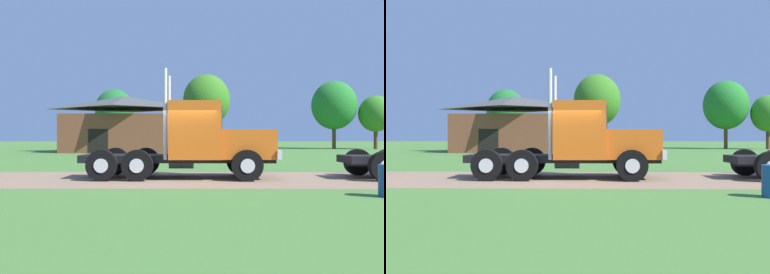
# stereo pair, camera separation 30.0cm
# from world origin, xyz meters

# --- Properties ---
(ground_plane) EXTENTS (200.00, 200.00, 0.00)m
(ground_plane) POSITION_xyz_m (0.00, 0.00, 0.00)
(ground_plane) COLOR #467631
(dirt_track) EXTENTS (120.00, 5.72, 0.01)m
(dirt_track) POSITION_xyz_m (0.00, 0.00, 0.00)
(dirt_track) COLOR #886D54
(dirt_track) RESTS_ON ground_plane
(truck_foreground_white) EXTENTS (7.37, 2.79, 4.02)m
(truck_foreground_white) POSITION_xyz_m (0.68, 0.37, 1.36)
(truck_foreground_white) COLOR black
(truck_foreground_white) RESTS_ON ground_plane
(shed_building) EXTENTS (11.59, 8.40, 5.55)m
(shed_building) POSITION_xyz_m (-6.56, 25.62, 2.68)
(shed_building) COLOR brown
(shed_building) RESTS_ON ground_plane
(tree_left) EXTENTS (5.39, 5.39, 8.11)m
(tree_left) POSITION_xyz_m (-10.71, 41.80, 5.13)
(tree_left) COLOR #513823
(tree_left) RESTS_ON ground_plane
(tree_mid) EXTENTS (5.19, 5.19, 8.37)m
(tree_mid) POSITION_xyz_m (1.81, 29.92, 5.50)
(tree_mid) COLOR #513823
(tree_mid) RESTS_ON ground_plane
(tree_right) EXTENTS (5.37, 5.37, 8.26)m
(tree_right) POSITION_xyz_m (17.49, 34.58, 5.30)
(tree_right) COLOR #513823
(tree_right) RESTS_ON ground_plane
(tree_far_right) EXTENTS (3.93, 3.93, 6.38)m
(tree_far_right) POSITION_xyz_m (22.07, 33.49, 4.20)
(tree_far_right) COLOR #513823
(tree_far_right) RESTS_ON ground_plane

